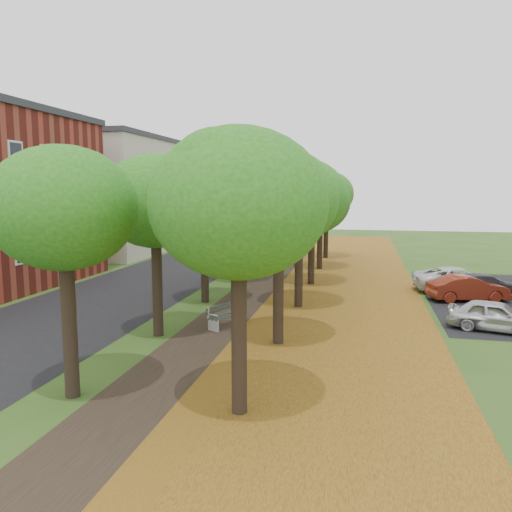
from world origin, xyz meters
The scene contains 12 objects.
ground centered at (0.00, 0.00, 0.00)m, with size 120.00×120.00×0.00m, color #2D4C19.
street_asphalt centered at (-7.50, 15.00, 0.00)m, with size 8.00×70.00×0.01m, color black.
footpath centered at (0.00, 15.00, 0.00)m, with size 3.20×70.00×0.01m, color black.
leaf_verge centered at (5.00, 15.00, 0.01)m, with size 7.50×70.00×0.01m, color olive.
tree_row_west centered at (-2.20, 15.00, 5.03)m, with size 4.25×34.25×6.87m.
tree_row_east centered at (2.60, 15.00, 5.03)m, with size 4.25×34.25×6.87m.
building_cream centered at (-17.00, 33.00, 5.21)m, with size 10.30×20.30×10.40m.
bench centered at (0.06, 7.84, 0.47)m, with size 1.28×1.97×0.91m.
car_silver centered at (11.00, 9.46, 0.63)m, with size 1.49×3.70×1.26m, color #BCBCC1.
car_red centered at (11.00, 15.11, 0.66)m, with size 1.40×4.01×1.32m, color maroon.
car_grey centered at (12.10, 16.41, 0.61)m, with size 1.72×4.22×1.23m, color #313136.
car_white centered at (11.00, 17.40, 0.69)m, with size 2.30×4.98×1.38m, color silver.
Camera 1 is at (5.60, -11.92, 5.76)m, focal length 35.00 mm.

